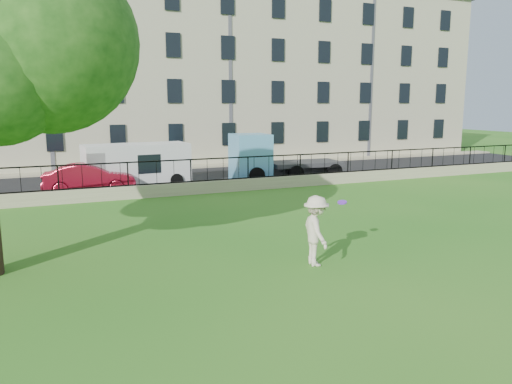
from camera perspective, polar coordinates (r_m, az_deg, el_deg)
name	(u,v)px	position (r m, az deg, el deg)	size (l,w,h in m)	color
ground	(313,267)	(13.75, 6.56, -8.56)	(120.00, 120.00, 0.00)	#226C19
retaining_wall	(191,188)	(24.52, -7.42, 0.44)	(50.00, 0.40, 0.60)	gray
iron_railing	(191,171)	(24.40, -7.46, 2.42)	(50.00, 0.05, 1.13)	black
street	(169,181)	(29.07, -9.93, 1.30)	(60.00, 9.00, 0.01)	black
sidewalk	(151,169)	(34.10, -11.96, 2.61)	(60.00, 1.40, 0.12)	gray
building_row	(132,69)	(39.47, -14.00, 13.51)	(56.40, 10.40, 13.80)	#AFA98B
man	(316,231)	(13.70, 6.87, -4.42)	(1.25, 0.72, 1.93)	beige
frisbee	(342,202)	(14.56, 9.82, -1.16)	(0.27, 0.27, 0.03)	#6C23CA
red_sedan	(90,178)	(26.02, -18.48, 1.50)	(1.53, 4.38, 1.44)	#AC152E
white_van	(137,165)	(27.26, -13.47, 2.99)	(5.40, 2.11, 2.27)	silver
blue_truck	(285,156)	(29.28, 3.39, 4.11)	(6.35, 2.25, 2.66)	#5AA3D4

